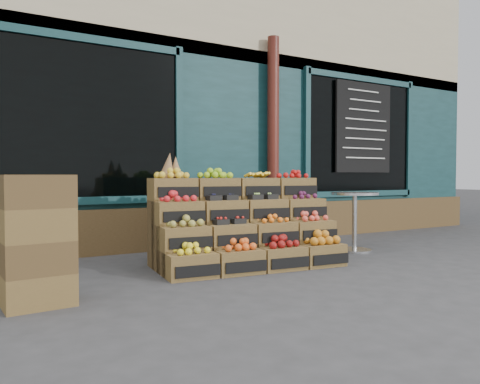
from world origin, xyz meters
TOP-DOWN VIEW (x-y plane):
  - ground at (0.00, 0.00)m, footprint 60.00×60.00m
  - shop_facade at (0.00, 5.11)m, footprint 12.00×6.24m
  - crate_display at (-0.18, 0.66)m, footprint 2.18×1.23m
  - spare_crates at (-2.48, -0.02)m, footprint 0.55×0.40m
  - bistro_table at (1.62, 0.70)m, footprint 0.65×0.65m
  - shopkeeper at (-1.59, 2.82)m, footprint 0.67×0.46m

SIDE VIEW (x-z plane):
  - ground at x=0.00m, z-range 0.00..0.00m
  - crate_display at x=-0.18m, z-range -0.25..1.06m
  - bistro_table at x=1.62m, z-range 0.10..0.91m
  - spare_crates at x=-2.48m, z-range 0.00..1.05m
  - shopkeeper at x=-1.59m, z-range 0.00..1.80m
  - shop_facade at x=0.00m, z-range 0.00..4.80m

